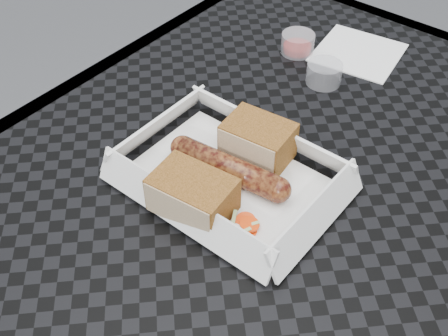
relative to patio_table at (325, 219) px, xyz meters
name	(u,v)px	position (x,y,z in m)	size (l,w,h in m)	color
patio_table	(325,219)	(0.00, 0.00, 0.00)	(0.80, 0.80, 0.74)	black
food_tray	(229,180)	(-0.09, -0.08, 0.08)	(0.22, 0.15, 0.00)	white
bratwurst	(229,168)	(-0.09, -0.08, 0.09)	(0.16, 0.04, 0.03)	brown
bread_near	(258,141)	(-0.09, -0.03, 0.10)	(0.08, 0.06, 0.05)	brown
bread_far	(193,194)	(-0.09, -0.14, 0.10)	(0.09, 0.06, 0.04)	brown
veg_garnish	(238,228)	(-0.04, -0.14, 0.08)	(0.03, 0.03, 0.00)	#FD410B
napkin	(358,53)	(-0.11, 0.25, 0.08)	(0.12, 0.12, 0.00)	white
condiment_cup_sauce	(298,43)	(-0.18, 0.20, 0.09)	(0.05, 0.05, 0.03)	maroon
condiment_cup_empty	(324,73)	(-0.11, 0.16, 0.09)	(0.05, 0.05, 0.03)	silver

